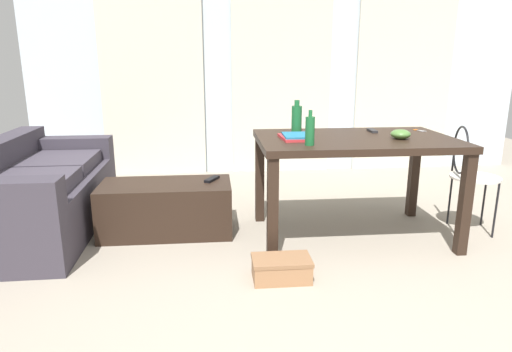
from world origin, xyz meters
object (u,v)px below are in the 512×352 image
object	(u,v)px
scissors	(418,130)
bottle_near	(297,119)
couch	(36,194)
book_stack	(295,137)
craft_table	(355,150)
bowl	(401,134)
tv_remote_on_table	(372,131)
tv_remote_primary	(212,179)
bottle_far	(310,130)
wire_chair	(468,167)
coffee_table	(167,208)
shoebox	(281,269)

from	to	relation	value
scissors	bottle_near	bearing A→B (deg)	-177.86
couch	book_stack	distance (m)	2.06
craft_table	scissors	distance (m)	0.65
bowl	tv_remote_on_table	distance (m)	0.34
craft_table	tv_remote_primary	world-z (taller)	craft_table
bottle_far	scissors	bearing A→B (deg)	28.22
wire_chair	bowl	world-z (taller)	bowl
craft_table	couch	bearing A→B (deg)	172.12
couch	bottle_near	world-z (taller)	bottle_near
coffee_table	shoebox	bearing A→B (deg)	-48.16
bottle_near	bottle_far	world-z (taller)	bottle_near
book_stack	craft_table	bearing A→B (deg)	3.62
bottle_near	tv_remote_on_table	world-z (taller)	bottle_near
craft_table	shoebox	bearing A→B (deg)	-134.10
couch	shoebox	distance (m)	2.05
bottle_near	coffee_table	bearing A→B (deg)	-179.12
wire_chair	bowl	size ratio (longest dim) A/B	5.93
coffee_table	bowl	world-z (taller)	bowl
bottle_far	bowl	bearing A→B (deg)	14.10
bottle_far	wire_chair	bearing A→B (deg)	12.95
wire_chair	tv_remote_primary	size ratio (longest dim) A/B	4.79
bottle_far	couch	bearing A→B (deg)	163.16
tv_remote_on_table	tv_remote_primary	bearing A→B (deg)	-179.30
tv_remote_primary	book_stack	bearing A→B (deg)	2.07
scissors	shoebox	distance (m)	1.69
craft_table	bottle_far	bearing A→B (deg)	-145.47
scissors	book_stack	bearing A→B (deg)	-164.67
shoebox	tv_remote_on_table	bearing A→B (deg)	46.39
couch	craft_table	bearing A→B (deg)	-7.88
bowl	scissors	world-z (taller)	bowl
wire_chair	bottle_near	xyz separation A→B (m)	(-1.31, 0.20, 0.36)
bottle_near	bottle_far	size ratio (longest dim) A/B	1.09
bottle_far	bowl	xyz separation A→B (m)	(0.70, 0.18, -0.06)
couch	coffee_table	distance (m)	1.02
couch	scissors	bearing A→B (deg)	-1.47
tv_remote_on_table	bowl	bearing A→B (deg)	-72.56
bottle_far	scissors	distance (m)	1.13
wire_chair	tv_remote_on_table	distance (m)	0.78
couch	shoebox	world-z (taller)	couch
bottle_near	shoebox	world-z (taller)	bottle_near
couch	bottle_near	distance (m)	2.11
coffee_table	shoebox	xyz separation A→B (m)	(0.77, -0.86, -0.13)
couch	bowl	bearing A→B (deg)	-9.12
wire_chair	craft_table	bearing A→B (deg)	-178.38
coffee_table	scissors	xyz separation A→B (m)	(2.00, 0.05, 0.57)
coffee_table	bottle_near	world-z (taller)	bottle_near
scissors	tv_remote_on_table	bearing A→B (deg)	-175.49
craft_table	tv_remote_on_table	xyz separation A→B (m)	(0.21, 0.23, 0.10)
book_stack	tv_remote_primary	world-z (taller)	book_stack
craft_table	wire_chair	size ratio (longest dim) A/B	1.71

